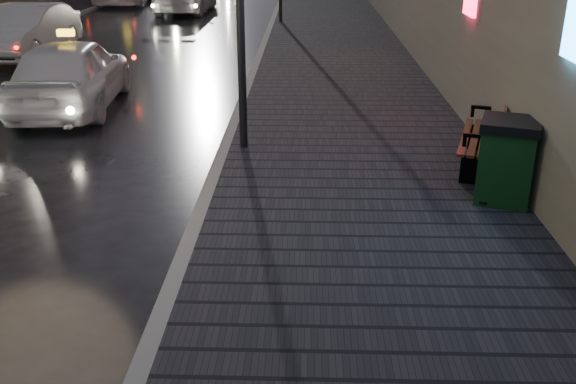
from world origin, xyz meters
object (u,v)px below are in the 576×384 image
Objects in this scene: bench at (490,136)px; taxi_near at (71,73)px; trash_bin at (506,160)px; car_left_mid at (27,31)px.

bench is 0.45× the size of taxi_near.
car_left_mid reaches higher than trash_bin.
bench is 9.06m from taxi_near.
trash_bin reaches higher than bench.
car_left_mid is (-3.46, 6.06, -0.02)m from taxi_near.
bench is at bearing 150.01° from taxi_near.
taxi_near reaches higher than bench.
trash_bin is 0.25× the size of taxi_near.
trash_bin is at bearing -78.23° from bench.
trash_bin is 0.25× the size of car_left_mid.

